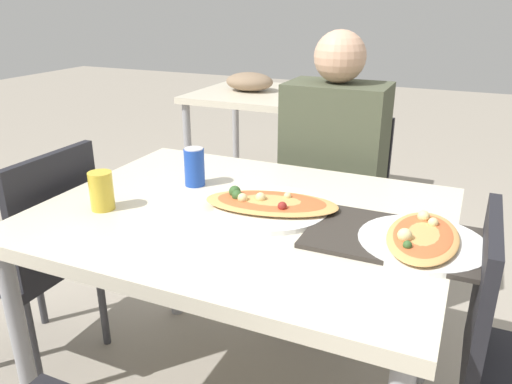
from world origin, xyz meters
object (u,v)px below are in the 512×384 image
(soda_can, at_px, (194,167))
(drink_glass, at_px, (102,191))
(chair_side_left, at_px, (38,250))
(person_seated, at_px, (333,161))
(chair_far_seated, at_px, (337,203))
(pizza_main, at_px, (270,205))
(dining_table, at_px, (243,234))
(pizza_second, at_px, (422,239))

(soda_can, relative_size, drink_glass, 1.11)
(chair_side_left, relative_size, person_seated, 0.70)
(chair_far_seated, bearing_deg, person_seated, 90.00)
(pizza_main, bearing_deg, chair_side_left, -172.66)
(dining_table, bearing_deg, chair_far_seated, 83.98)
(dining_table, relative_size, soda_can, 9.24)
(chair_far_seated, xyz_separation_m, drink_glass, (-0.46, -0.93, 0.31))
(dining_table, distance_m, soda_can, 0.30)
(pizza_main, distance_m, soda_can, 0.32)
(drink_glass, relative_size, pizza_second, 0.35)
(pizza_main, bearing_deg, drink_glass, -157.52)
(drink_glass, bearing_deg, soda_can, 63.22)
(pizza_second, bearing_deg, pizza_main, 173.65)
(person_seated, bearing_deg, drink_glass, 60.83)
(dining_table, bearing_deg, pizza_main, 23.60)
(dining_table, xyz_separation_m, chair_side_left, (-0.77, -0.08, -0.18))
(soda_can, distance_m, drink_glass, 0.32)
(chair_side_left, bearing_deg, person_seated, -48.88)
(soda_can, bearing_deg, chair_far_seated, 64.07)
(chair_far_seated, distance_m, person_seated, 0.25)
(chair_far_seated, xyz_separation_m, pizza_main, (-0.01, -0.75, 0.28))
(person_seated, relative_size, drink_glass, 10.78)
(soda_can, distance_m, pizza_second, 0.75)
(dining_table, height_order, chair_side_left, chair_side_left)
(chair_far_seated, bearing_deg, drink_glass, 63.81)
(dining_table, xyz_separation_m, soda_can, (-0.23, 0.13, 0.14))
(chair_far_seated, relative_size, chair_side_left, 1.00)
(chair_far_seated, bearing_deg, dining_table, 83.98)
(dining_table, distance_m, chair_far_seated, 0.80)
(person_seated, bearing_deg, pizza_main, 89.19)
(chair_side_left, xyz_separation_m, pizza_second, (1.27, 0.06, 0.27))
(dining_table, xyz_separation_m, pizza_second, (0.50, -0.02, 0.09))
(chair_side_left, bearing_deg, pizza_second, -87.25)
(soda_can, bearing_deg, pizza_main, -17.38)
(dining_table, relative_size, pizza_main, 2.78)
(dining_table, xyz_separation_m, chair_far_seated, (0.08, 0.78, -0.18))
(dining_table, xyz_separation_m, pizza_main, (0.07, 0.03, 0.09))
(soda_can, bearing_deg, chair_side_left, -159.10)
(pizza_main, bearing_deg, soda_can, 162.62)
(pizza_second, bearing_deg, chair_far_seated, 117.80)
(chair_far_seated, distance_m, pizza_second, 0.94)
(chair_far_seated, height_order, pizza_second, chair_far_seated)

